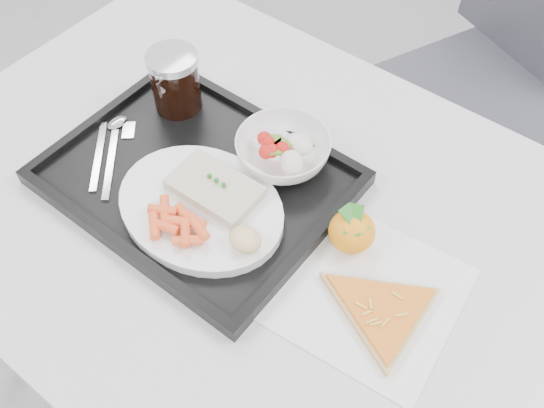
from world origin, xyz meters
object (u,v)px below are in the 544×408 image
object	(u,v)px
cola_glass	(175,80)
table	(267,237)
dinner_plate	(201,207)
pizza_slice	(382,311)
tangerine	(352,231)
salad_bowl	(283,151)
tray	(197,179)
chair	(502,53)

from	to	relation	value
cola_glass	table	bearing A→B (deg)	-17.69
dinner_plate	pizza_slice	xyz separation A→B (m)	(0.31, 0.03, -0.01)
cola_glass	tangerine	distance (m)	0.40
dinner_plate	salad_bowl	size ratio (longest dim) A/B	1.78
cola_glass	tangerine	xyz separation A→B (m)	(0.39, -0.05, -0.04)
dinner_plate	tray	bearing A→B (deg)	138.45
pizza_slice	dinner_plate	bearing A→B (deg)	-175.17
dinner_plate	salad_bowl	world-z (taller)	salad_bowl
dinner_plate	salad_bowl	xyz separation A→B (m)	(0.04, 0.16, 0.01)
tray	tangerine	world-z (taller)	tangerine
pizza_slice	salad_bowl	bearing A→B (deg)	153.96
dinner_plate	salad_bowl	distance (m)	0.16
tray	salad_bowl	size ratio (longest dim) A/B	2.96
table	dinner_plate	xyz separation A→B (m)	(-0.07, -0.07, 0.09)
tangerine	table	bearing A→B (deg)	-167.45
dinner_plate	cola_glass	bearing A→B (deg)	141.38
chair	pizza_slice	world-z (taller)	chair
tray	cola_glass	size ratio (longest dim) A/B	4.17
table	tray	distance (m)	0.15
dinner_plate	pizza_slice	distance (m)	0.31
chair	cola_glass	size ratio (longest dim) A/B	8.61
dinner_plate	pizza_slice	bearing A→B (deg)	4.83
tray	salad_bowl	bearing A→B (deg)	52.04
table	tangerine	bearing A→B (deg)	12.55
chair	cola_glass	xyz separation A→B (m)	(-0.32, -0.79, 0.28)
chair	tangerine	world-z (taller)	chair
dinner_plate	cola_glass	size ratio (longest dim) A/B	2.50
table	dinner_plate	distance (m)	0.13
cola_glass	chair	bearing A→B (deg)	67.98
table	dinner_plate	bearing A→B (deg)	-138.47
chair	pizza_slice	size ratio (longest dim) A/B	4.41
cola_glass	pizza_slice	distance (m)	0.51
tangerine	pizza_slice	xyz separation A→B (m)	(0.10, -0.07, -0.02)
table	pizza_slice	bearing A→B (deg)	-9.82
cola_glass	tangerine	bearing A→B (deg)	-7.72
tray	pizza_slice	xyz separation A→B (m)	(0.36, -0.02, 0.00)
chair	tray	world-z (taller)	chair
tangerine	pizza_slice	size ratio (longest dim) A/B	0.33
tray	dinner_plate	world-z (taller)	dinner_plate
tray	cola_glass	world-z (taller)	cola_glass
tray	pizza_slice	bearing A→B (deg)	-3.15
tray	tangerine	size ratio (longest dim) A/B	6.39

